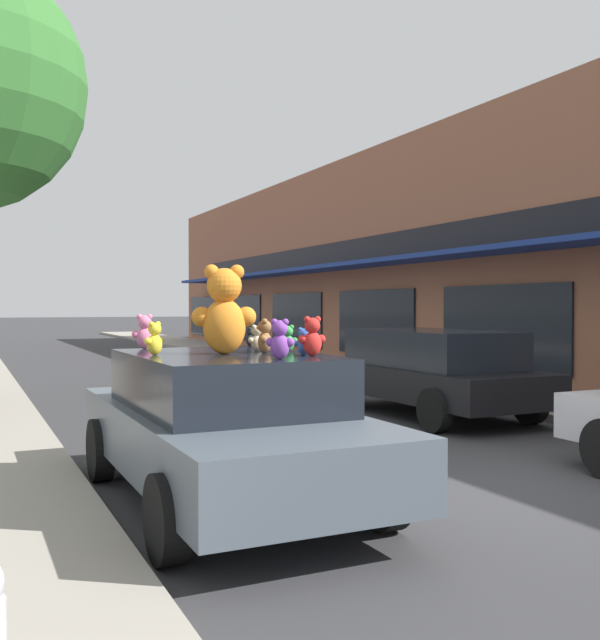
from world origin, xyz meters
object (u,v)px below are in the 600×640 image
object	(u,v)px
plush_art_car	(224,423)
teddy_bear_brown	(264,336)
teddy_bear_giant	(224,311)
teddy_bear_black	(250,337)
teddy_bear_blue	(304,342)
teddy_bear_red	(312,337)
teddy_bear_green	(288,339)
teddy_bear_yellow	(155,339)
teddy_bear_purple	(280,340)
teddy_bear_pink	(145,332)
teddy_bear_cream	(257,338)
parked_car_far_center	(431,369)

from	to	relation	value
plush_art_car	teddy_bear_brown	distance (m)	0.91
teddy_bear_giant	teddy_bear_black	xyz separation A→B (m)	(0.70, 1.12, -0.30)
teddy_bear_blue	teddy_bear_red	size ratio (longest dim) A/B	0.70
teddy_bear_giant	teddy_bear_green	xyz separation A→B (m)	(0.69, 0.06, -0.28)
teddy_bear_yellow	teddy_bear_purple	world-z (taller)	teddy_bear_purple
teddy_bear_purple	teddy_bear_black	bearing A→B (deg)	-65.47
teddy_bear_brown	teddy_bear_pink	distance (m)	1.48
teddy_bear_yellow	teddy_bear_brown	bearing A→B (deg)	137.46
teddy_bear_black	teddy_bear_cream	world-z (taller)	teddy_bear_cream
plush_art_car	teddy_bear_red	distance (m)	1.23
teddy_bear_brown	parked_car_far_center	world-z (taller)	teddy_bear_brown
teddy_bear_giant	teddy_bear_red	bearing A→B (deg)	152.37
teddy_bear_yellow	teddy_bear_blue	size ratio (longest dim) A/B	1.22
teddy_bear_green	teddy_bear_cream	size ratio (longest dim) A/B	1.00
teddy_bear_yellow	teddy_bear_pink	distance (m)	1.03
teddy_bear_giant	teddy_bear_red	world-z (taller)	teddy_bear_giant
plush_art_car	teddy_bear_black	size ratio (longest dim) A/B	20.52
teddy_bear_yellow	teddy_bear_blue	distance (m)	1.39
teddy_bear_yellow	teddy_bear_green	world-z (taller)	teddy_bear_yellow
teddy_bear_giant	teddy_bear_black	distance (m)	1.36
plush_art_car	parked_car_far_center	distance (m)	6.19
teddy_bear_brown	teddy_bear_purple	bearing A→B (deg)	10.40
teddy_bear_yellow	teddy_bear_brown	world-z (taller)	teddy_bear_brown
teddy_bear_red	teddy_bear_green	xyz separation A→B (m)	(0.05, 0.64, -0.05)
teddy_bear_brown	teddy_bear_blue	distance (m)	0.47
teddy_bear_brown	parked_car_far_center	bearing A→B (deg)	152.39
teddy_bear_yellow	teddy_bear_red	bearing A→B (deg)	116.15
teddy_bear_pink	teddy_bear_cream	world-z (taller)	teddy_bear_pink
teddy_bear_purple	teddy_bear_red	distance (m)	0.48
teddy_bear_red	teddy_bear_cream	distance (m)	0.89
teddy_bear_green	parked_car_far_center	size ratio (longest dim) A/B	0.06
teddy_bear_yellow	teddy_bear_black	world-z (taller)	teddy_bear_yellow
teddy_bear_black	teddy_bear_purple	size ratio (longest dim) A/B	0.63
teddy_bear_purple	teddy_bear_green	world-z (taller)	teddy_bear_purple
teddy_bear_purple	teddy_bear_blue	size ratio (longest dim) A/B	1.35
teddy_bear_red	parked_car_far_center	world-z (taller)	teddy_bear_red
teddy_bear_brown	teddy_bear_pink	bearing A→B (deg)	-119.33
teddy_bear_black	teddy_bear_pink	size ratio (longest dim) A/B	0.58
teddy_bear_pink	teddy_bear_black	bearing A→B (deg)	-173.52
teddy_bear_black	teddy_bear_pink	distance (m)	1.18
plush_art_car	teddy_bear_brown	world-z (taller)	teddy_bear_brown
teddy_bear_black	teddy_bear_cream	distance (m)	0.87
teddy_bear_red	plush_art_car	bearing A→B (deg)	-41.48
teddy_bear_cream	teddy_bear_purple	bearing A→B (deg)	70.85
teddy_bear_yellow	teddy_bear_blue	xyz separation A→B (m)	(1.26, -0.58, -0.03)
teddy_bear_yellow	teddy_bear_green	bearing A→B (deg)	142.04
teddy_bear_purple	parked_car_far_center	world-z (taller)	teddy_bear_purple
teddy_bear_giant	teddy_bear_red	distance (m)	0.90
teddy_bear_purple	teddy_bear_pink	xyz separation A→B (m)	(-0.70, 2.00, 0.01)
teddy_bear_red	parked_car_far_center	xyz separation A→B (m)	(4.40, 4.28, -0.79)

